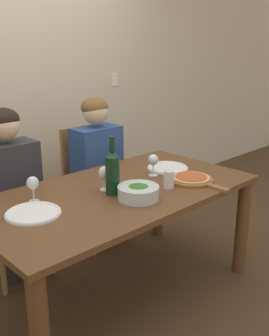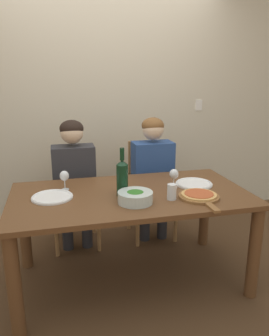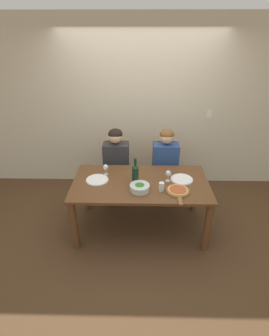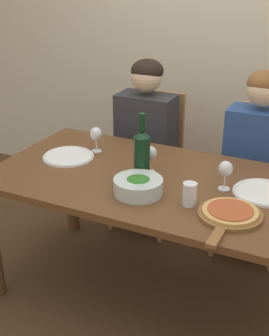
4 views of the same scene
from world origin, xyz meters
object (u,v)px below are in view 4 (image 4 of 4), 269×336
object	(u,v)px
pizza_on_board	(230,214)
wine_glass_centre	(150,155)
wine_glass_right	(226,170)
wine_bottle	(142,154)
dinner_plate_left	(68,156)
dinner_plate_right	(263,192)
person_woman	(145,132)
chair_left	(152,157)
broccoli_bowl	(138,186)
water_tumbler	(190,194)
chair_right	(257,177)
wine_glass_left	(96,135)
person_man	(257,150)

from	to	relation	value
pizza_on_board	wine_glass_centre	distance (m)	0.59
pizza_on_board	wine_glass_right	world-z (taller)	wine_glass_right
wine_bottle	dinner_plate_left	bearing A→B (deg)	172.66
wine_bottle	dinner_plate_right	distance (m)	0.63
person_woman	pizza_on_board	bearing A→B (deg)	-46.99
chair_left	broccoli_bowl	bearing A→B (deg)	-69.65
person_woman	wine_glass_right	distance (m)	0.96
water_tumbler	chair_right	bearing A→B (deg)	82.70
person_woman	wine_glass_left	size ratio (longest dim) A/B	7.95
chair_right	pizza_on_board	bearing A→B (deg)	-85.73
wine_glass_left	water_tumbler	xyz separation A→B (m)	(0.72, -0.38, -0.05)
chair_right	pizza_on_board	world-z (taller)	chair_right
dinner_plate_left	person_woman	bearing A→B (deg)	72.93
person_woman	wine_glass_centre	distance (m)	0.69
pizza_on_board	chair_right	bearing A→B (deg)	94.27
broccoli_bowl	pizza_on_board	bearing A→B (deg)	-3.49
wine_bottle	broccoli_bowl	bearing A→B (deg)	-70.54
dinner_plate_right	wine_glass_left	world-z (taller)	wine_glass_left
chair_left	dinner_plate_right	distance (m)	1.18
chair_left	wine_bottle	size ratio (longest dim) A/B	2.68
dinner_plate_left	water_tumbler	bearing A→B (deg)	-15.40
chair_left	broccoli_bowl	world-z (taller)	chair_left
wine_glass_left	wine_glass_right	distance (m)	0.83
wine_bottle	dinner_plate_left	xyz separation A→B (m)	(-0.50, 0.06, -0.13)
dinner_plate_right	wine_glass_left	bearing A→B (deg)	173.16
chair_right	broccoli_bowl	size ratio (longest dim) A/B	3.92
broccoli_bowl	dinner_plate_right	size ratio (longest dim) A/B	0.83
wine_glass_left	chair_right	bearing A→B (deg)	34.91
wine_glass_right	dinner_plate_left	bearing A→B (deg)	-179.74
person_man	water_tumbler	world-z (taller)	person_man
pizza_on_board	water_tumbler	world-z (taller)	water_tumbler
person_woman	person_man	xyz separation A→B (m)	(0.75, 0.00, 0.00)
person_man	pizza_on_board	distance (m)	0.88
chair_left	water_tumbler	world-z (taller)	chair_left
dinner_plate_right	pizza_on_board	world-z (taller)	pizza_on_board
wine_bottle	broccoli_bowl	size ratio (longest dim) A/B	1.46
wine_bottle	dinner_plate_left	world-z (taller)	wine_bottle
dinner_plate_right	wine_glass_right	xyz separation A→B (m)	(-0.18, -0.03, 0.10)
chair_left	chair_right	size ratio (longest dim) A/B	1.00
chair_left	water_tumbler	xyz separation A→B (m)	(0.62, -0.97, 0.29)
person_man	dinner_plate_left	bearing A→B (deg)	-146.21
chair_left	pizza_on_board	xyz separation A→B (m)	(0.82, -1.00, 0.25)
broccoli_bowl	dinner_plate_left	xyz separation A→B (m)	(-0.55, 0.22, -0.03)
dinner_plate_left	wine_bottle	bearing A→B (deg)	-7.34
person_woman	person_man	bearing A→B (deg)	0.00
chair_right	water_tumbler	size ratio (longest dim) A/B	8.52
chair_left	dinner_plate_right	world-z (taller)	chair_left
pizza_on_board	wine_bottle	bearing A→B (deg)	160.08
dinner_plate_left	wine_glass_left	world-z (taller)	wine_glass_left
dinner_plate_right	water_tumbler	xyz separation A→B (m)	(-0.28, -0.26, 0.05)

